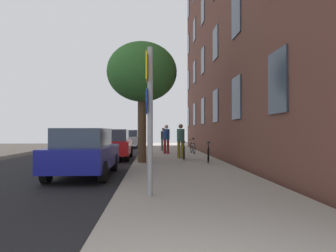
% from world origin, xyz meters
% --- Properties ---
extents(ground_plane, '(41.80, 41.80, 0.00)m').
position_xyz_m(ground_plane, '(-2.40, 15.00, 0.00)').
color(ground_plane, '#332D28').
extents(road_asphalt, '(7.00, 38.00, 0.01)m').
position_xyz_m(road_asphalt, '(-4.50, 15.00, 0.01)').
color(road_asphalt, black).
rests_on(road_asphalt, ground).
extents(sidewalk, '(4.20, 38.00, 0.12)m').
position_xyz_m(sidewalk, '(1.10, 15.00, 0.06)').
color(sidewalk, gray).
rests_on(sidewalk, ground).
extents(sign_post, '(0.16, 0.60, 3.28)m').
position_xyz_m(sign_post, '(-0.22, 4.44, 2.01)').
color(sign_post, gray).
rests_on(sign_post, sidewalk).
extents(traffic_light, '(0.43, 0.24, 3.85)m').
position_xyz_m(traffic_light, '(-0.39, 18.65, 2.75)').
color(traffic_light, black).
rests_on(traffic_light, sidewalk).
extents(tree_near, '(3.17, 3.17, 5.46)m').
position_xyz_m(tree_near, '(-0.60, 11.52, 4.19)').
color(tree_near, '#4C3823').
rests_on(tree_near, sidewalk).
extents(bicycle_0, '(0.52, 1.65, 0.94)m').
position_xyz_m(bicycle_0, '(2.43, 11.44, 0.49)').
color(bicycle_0, black).
rests_on(bicycle_0, sidewalk).
extents(bicycle_1, '(0.42, 1.65, 0.93)m').
position_xyz_m(bicycle_1, '(1.47, 12.95, 0.48)').
color(bicycle_1, black).
rests_on(bicycle_1, sidewalk).
extents(bicycle_2, '(0.42, 1.71, 0.99)m').
position_xyz_m(bicycle_2, '(2.44, 16.82, 0.51)').
color(bicycle_2, black).
rests_on(bicycle_2, sidewalk).
extents(pedestrian_0, '(0.56, 0.56, 1.79)m').
position_xyz_m(pedestrian_0, '(1.37, 13.63, 1.15)').
color(pedestrian_0, olive).
rests_on(pedestrian_0, sidewalk).
extents(pedestrian_1, '(0.47, 0.47, 1.81)m').
position_xyz_m(pedestrian_1, '(0.77, 16.82, 1.16)').
color(pedestrian_1, maroon).
rests_on(pedestrian_1, sidewalk).
extents(pedestrian_2, '(0.43, 0.43, 1.66)m').
position_xyz_m(pedestrian_2, '(0.68, 19.63, 1.07)').
color(pedestrian_2, '#4C4742').
rests_on(pedestrian_2, sidewalk).
extents(car_0, '(1.87, 4.13, 1.62)m').
position_xyz_m(car_0, '(-2.42, 8.07, 0.84)').
color(car_0, navy).
rests_on(car_0, road_asphalt).
extents(car_1, '(1.91, 4.28, 1.62)m').
position_xyz_m(car_1, '(-2.23, 14.36, 0.84)').
color(car_1, red).
rests_on(car_1, road_asphalt).
extents(car_2, '(1.95, 3.98, 1.62)m').
position_xyz_m(car_2, '(-2.21, 26.16, 0.84)').
color(car_2, '#B7B7BC').
rests_on(car_2, road_asphalt).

